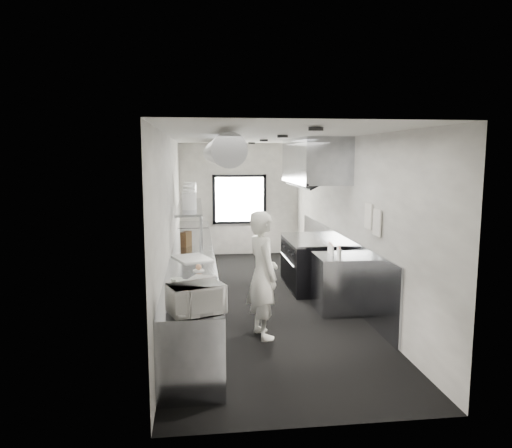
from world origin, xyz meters
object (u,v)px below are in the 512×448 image
object	(u,v)px
plate_stack_d	(190,192)
squeeze_bottle_c	(332,251)
squeeze_bottle_e	(329,248)
deli_tub_b	(177,282)
squeeze_bottle_a	(340,255)
microwave	(196,299)
knife_block	(186,239)
cutting_board	(192,258)
range	(309,263)
pass_shelf	(190,207)
prep_counter	(193,284)
bottle_station	(336,283)
squeeze_bottle_b	(339,252)
squeeze_bottle_d	(331,249)
line_cook	(263,274)
far_work_table	(194,243)
deli_tub_a	(182,285)
plate_stack_c	(189,195)
plate_stack_b	(189,198)
small_plate	(199,270)
plate_stack_a	(189,201)
exhaust_hood	(314,161)

from	to	relation	value
plate_stack_d	squeeze_bottle_c	bearing A→B (deg)	-46.51
plate_stack_d	squeeze_bottle_e	world-z (taller)	plate_stack_d
deli_tub_b	squeeze_bottle_a	bearing A→B (deg)	26.42
microwave	squeeze_bottle_a	world-z (taller)	microwave
knife_block	cutting_board	bearing A→B (deg)	-60.24
range	plate_stack_d	bearing A→B (deg)	156.37
pass_shelf	squeeze_bottle_e	xyz separation A→B (m)	(2.29, -1.45, -0.55)
prep_counter	squeeze_bottle_c	world-z (taller)	squeeze_bottle_c
bottle_station	knife_block	bearing A→B (deg)	155.41
squeeze_bottle_b	prep_counter	bearing A→B (deg)	171.03
squeeze_bottle_c	squeeze_bottle_d	distance (m)	0.20
knife_block	line_cook	bearing A→B (deg)	-38.97
bottle_station	deli_tub_b	bearing A→B (deg)	-148.15
prep_counter	line_cook	bearing A→B (deg)	-50.78
far_work_table	squeeze_bottle_d	world-z (taller)	squeeze_bottle_d
squeeze_bottle_c	deli_tub_a	bearing A→B (deg)	-144.32
squeeze_bottle_a	plate_stack_c	bearing A→B (deg)	135.51
microwave	plate_stack_c	world-z (taller)	plate_stack_c
far_work_table	line_cook	size ratio (longest dim) A/B	0.68
range	microwave	distance (m)	4.55
cutting_board	pass_shelf	bearing A→B (deg)	91.44
bottle_station	plate_stack_b	distance (m)	3.08
knife_block	squeeze_bottle_d	distance (m)	2.54
small_plate	plate_stack_a	world-z (taller)	plate_stack_a
bottle_station	knife_block	size ratio (longest dim) A/B	3.38
exhaust_hood	squeeze_bottle_c	xyz separation A→B (m)	(-0.03, -1.41, -1.41)
exhaust_hood	knife_block	world-z (taller)	exhaust_hood
plate_stack_c	squeeze_bottle_a	size ratio (longest dim) A/B	1.98
squeeze_bottle_b	exhaust_hood	bearing A→B (deg)	91.26
line_cook	plate_stack_d	size ratio (longest dim) A/B	4.46
bottle_station	plate_stack_c	distance (m)	3.31
line_cook	plate_stack_c	distance (m)	3.20
deli_tub_a	plate_stack_a	world-z (taller)	plate_stack_a
cutting_board	plate_stack_a	xyz separation A→B (m)	(-0.04, 0.91, 0.81)
bottle_station	squeeze_bottle_c	distance (m)	0.54
range	squeeze_bottle_a	distance (m)	1.81
range	squeeze_bottle_c	xyz separation A→B (m)	(0.03, -1.41, 0.51)
knife_block	squeeze_bottle_b	size ratio (longest dim) A/B	1.47
microwave	small_plate	size ratio (longest dim) A/B	3.07
deli_tub_b	plate_stack_d	bearing A→B (deg)	88.14
far_work_table	squeeze_bottle_c	distance (m)	4.53
plate_stack_a	squeeze_bottle_c	distance (m)	2.57
microwave	plate_stack_a	size ratio (longest dim) A/B	1.69
range	plate_stack_c	bearing A→B (deg)	166.89
knife_block	plate_stack_c	world-z (taller)	plate_stack_c
exhaust_hood	plate_stack_c	xyz separation A→B (m)	(-2.30, 0.52, -0.65)
far_work_table	deli_tub_a	size ratio (longest dim) A/B	7.87
pass_shelf	squeeze_bottle_d	bearing A→B (deg)	-33.40
small_plate	squeeze_bottle_a	distance (m)	2.19
squeeze_bottle_d	cutting_board	bearing A→B (deg)	-176.42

